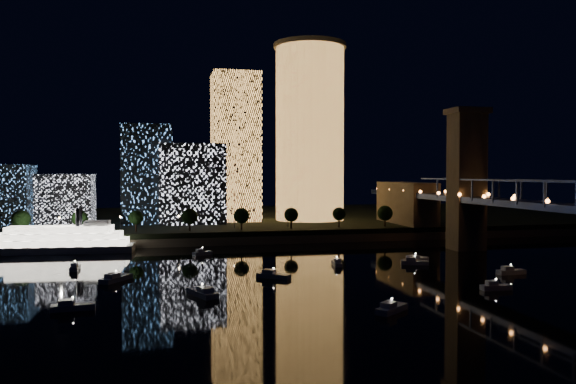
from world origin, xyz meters
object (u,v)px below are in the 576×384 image
tower_cylindrical (310,132)px  truss_bridge (556,213)px  riverboat (54,241)px  tower_rectangular (236,147)px

tower_cylindrical → truss_bridge: 131.86m
tower_cylindrical → riverboat: 124.52m
tower_rectangular → riverboat: 96.29m
tower_rectangular → truss_bridge: size_ratio=0.26×
tower_cylindrical → truss_bridge: tower_cylindrical is taller
truss_bridge → riverboat: size_ratio=5.06×
tower_cylindrical → tower_rectangular: bearing=174.2°
tower_rectangular → tower_cylindrical: bearing=-5.8°
tower_cylindrical → tower_rectangular: tower_cylindrical is taller
tower_rectangular → truss_bridge: tower_rectangular is taller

